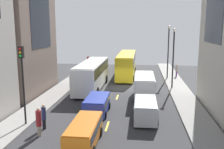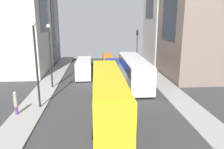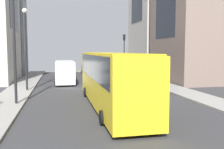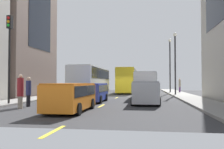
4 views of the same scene
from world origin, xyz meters
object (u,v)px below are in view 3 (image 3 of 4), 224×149
delivery_van_white (65,70)px  car_orange_1 (88,68)px  pedestrian_crossing_near (110,67)px  traffic_light_near_corner (124,47)px  car_blue_2 (95,71)px  pedestrian_walking_far (113,68)px  streetcar_yellow (110,75)px  city_bus_white (129,67)px  car_silver_0 (63,71)px

delivery_van_white → car_orange_1: 12.06m
pedestrian_crossing_near → traffic_light_near_corner: (-1.81, 1.69, 3.27)m
delivery_van_white → car_blue_2: bearing=-129.4°
car_blue_2 → pedestrian_walking_far: (-3.37, -4.05, 0.14)m
streetcar_yellow → pedestrian_walking_far: bearing=-102.6°
car_blue_2 → pedestrian_crossing_near: (-3.25, -5.29, 0.20)m
city_bus_white → traffic_light_near_corner: 13.34m
streetcar_yellow → car_orange_1: (-1.35, -24.30, -1.21)m
city_bus_white → car_silver_0: size_ratio=2.71×
pedestrian_walking_far → traffic_light_near_corner: size_ratio=0.32×
pedestrian_crossing_near → car_blue_2: bearing=-149.7°
car_orange_1 → pedestrian_crossing_near: (-3.49, 0.90, 0.18)m
pedestrian_crossing_near → traffic_light_near_corner: bearing=-71.3°
streetcar_yellow → pedestrian_walking_far: size_ratio=6.67×
car_blue_2 → pedestrian_walking_far: pedestrian_walking_far is taller
pedestrian_walking_far → car_silver_0: bearing=143.8°
streetcar_yellow → car_silver_0: streetcar_yellow is taller
car_silver_0 → pedestrian_walking_far: size_ratio=2.20×
car_silver_0 → pedestrian_walking_far: 8.16m
city_bus_white → pedestrian_walking_far: (-1.16, -13.26, -0.97)m
car_silver_0 → traffic_light_near_corner: (-9.34, -2.37, 3.38)m
pedestrian_crossing_near → pedestrian_walking_far: bearing=-112.5°
city_bus_white → pedestrian_crossing_near: size_ratio=5.59×
pedestrian_crossing_near → city_bus_white: bearing=-122.3°
city_bus_white → streetcar_yellow: size_ratio=0.89×
streetcar_yellow → car_blue_2: bearing=-95.0°
car_silver_0 → car_blue_2: bearing=163.9°
streetcar_yellow → car_blue_2: streetcar_yellow is taller
streetcar_yellow → pedestrian_crossing_near: streetcar_yellow is taller
delivery_van_white → traffic_light_near_corner: (-9.30, -8.77, 2.85)m
delivery_van_white → car_blue_2: (-4.24, -5.17, -0.62)m
car_orange_1 → pedestrian_crossing_near: 3.61m
streetcar_yellow → delivery_van_white: bearing=-78.4°
car_silver_0 → streetcar_yellow: bearing=97.9°
pedestrian_crossing_near → pedestrian_walking_far: (-0.12, 1.25, -0.06)m
car_blue_2 → traffic_light_near_corner: traffic_light_near_corner is taller
car_silver_0 → pedestrian_walking_far: pedestrian_walking_far is taller
car_silver_0 → car_orange_1: 6.40m
car_orange_1 → delivery_van_white: bearing=70.6°
city_bus_white → car_blue_2: bearing=-76.5°
car_orange_1 → traffic_light_near_corner: bearing=153.9°
pedestrian_walking_far → pedestrian_crossing_near: bearing=39.3°
pedestrian_crossing_near → car_orange_1: bearing=137.3°
pedestrian_crossing_near → traffic_light_near_corner: traffic_light_near_corner is taller
delivery_van_white → pedestrian_walking_far: (-7.61, -9.21, -0.48)m
car_orange_1 → city_bus_white: bearing=99.0°
city_bus_white → traffic_light_near_corner: (-2.84, -12.81, 2.36)m
city_bus_white → car_orange_1: bearing=-81.0°
car_orange_1 → traffic_light_near_corner: (-5.29, 2.60, 3.45)m
streetcar_yellow → car_orange_1: 24.36m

